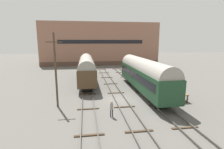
{
  "coord_description": "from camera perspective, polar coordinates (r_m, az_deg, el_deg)",
  "views": [
    {
      "loc": [
        -4.56,
        -22.86,
        7.95
      ],
      "look_at": [
        0.0,
        7.16,
        2.2
      ],
      "focal_mm": 28.0,
      "sensor_mm": 36.0,
      "label": 1
    }
  ],
  "objects": [
    {
      "name": "ground_plane",
      "position": [
        24.63,
        2.53,
        -8.12
      ],
      "size": [
        200.0,
        200.0,
        0.0
      ],
      "primitive_type": "plane",
      "color": "#56544F"
    },
    {
      "name": "track_left",
      "position": [
        24.16,
        -7.93,
        -8.24
      ],
      "size": [
        2.6,
        60.0,
        0.26
      ],
      "color": "#4C4742",
      "rests_on": "ground"
    },
    {
      "name": "track_middle",
      "position": [
        24.58,
        2.53,
        -7.81
      ],
      "size": [
        2.6,
        60.0,
        0.26
      ],
      "color": "#4C4742",
      "rests_on": "ground"
    },
    {
      "name": "track_right",
      "position": [
        25.77,
        12.3,
        -7.17
      ],
      "size": [
        2.6,
        60.0,
        0.26
      ],
      "color": "#4C4742",
      "rests_on": "ground"
    },
    {
      "name": "train_car_green",
      "position": [
        27.93,
        10.27,
        0.4
      ],
      "size": [
        3.13,
        18.74,
        5.34
      ],
      "color": "black",
      "rests_on": "ground"
    },
    {
      "name": "train_car_brown",
      "position": [
        34.43,
        -8.32,
        2.2
      ],
      "size": [
        3.04,
        17.43,
        5.14
      ],
      "color": "black",
      "rests_on": "ground"
    },
    {
      "name": "station_platform",
      "position": [
        29.14,
        15.56,
        -3.44
      ],
      "size": [
        3.0,
        11.23,
        1.1
      ],
      "color": "brown",
      "rests_on": "ground"
    },
    {
      "name": "bench",
      "position": [
        27.1,
        16.88,
        -3.32
      ],
      "size": [
        1.4,
        0.4,
        0.91
      ],
      "color": "brown",
      "rests_on": "station_platform"
    },
    {
      "name": "person_worker",
      "position": [
        18.79,
        -0.13,
        -10.66
      ],
      "size": [
        0.32,
        0.32,
        1.82
      ],
      "color": "#282833",
      "rests_on": "ground"
    },
    {
      "name": "utility_pole",
      "position": [
        21.84,
        -17.93,
        1.5
      ],
      "size": [
        1.8,
        0.24,
        8.97
      ],
      "color": "#473828",
      "rests_on": "ground"
    },
    {
      "name": "warehouse_building",
      "position": [
        63.48,
        -3.92,
        9.99
      ],
      "size": [
        39.99,
        10.23,
        14.32
      ],
      "color": "brown",
      "rests_on": "ground"
    }
  ]
}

